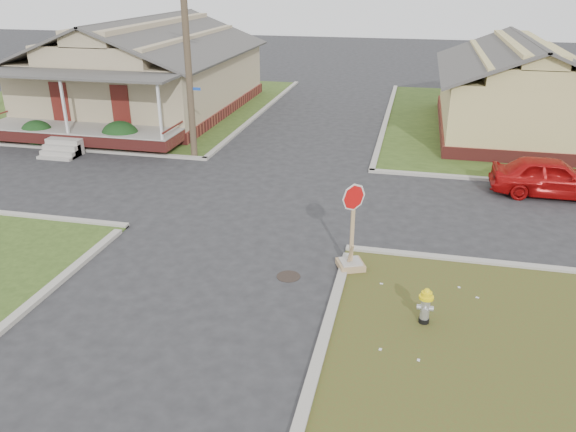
% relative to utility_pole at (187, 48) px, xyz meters
% --- Properties ---
extents(ground, '(120.00, 120.00, 0.00)m').
position_rel_utility_pole_xyz_m(ground, '(4.20, -8.90, -4.66)').
color(ground, '#252527').
rests_on(ground, ground).
extents(verge_far_left, '(19.00, 19.00, 0.05)m').
position_rel_utility_pole_xyz_m(verge_far_left, '(-8.80, 9.10, -4.64)').
color(verge_far_left, '#32491A').
rests_on(verge_far_left, ground).
extents(curbs, '(80.00, 40.00, 0.12)m').
position_rel_utility_pole_xyz_m(curbs, '(4.20, -3.90, -4.66)').
color(curbs, '#A29D92').
rests_on(curbs, ground).
extents(manhole, '(0.64, 0.64, 0.01)m').
position_rel_utility_pole_xyz_m(manhole, '(6.40, -9.40, -4.66)').
color(manhole, black).
rests_on(manhole, ground).
extents(corner_house, '(10.10, 15.50, 5.30)m').
position_rel_utility_pole_xyz_m(corner_house, '(-5.80, 7.78, -2.38)').
color(corner_house, maroon).
rests_on(corner_house, ground).
extents(side_house_yellow, '(7.60, 11.60, 4.70)m').
position_rel_utility_pole_xyz_m(side_house_yellow, '(14.20, 7.60, -2.47)').
color(side_house_yellow, maroon).
rests_on(side_house_yellow, ground).
extents(utility_pole, '(1.80, 0.28, 9.00)m').
position_rel_utility_pole_xyz_m(utility_pole, '(0.00, 0.00, 0.00)').
color(utility_pole, '#493A2A').
rests_on(utility_pole, ground).
extents(fire_hydrant, '(0.33, 0.33, 0.90)m').
position_rel_utility_pole_xyz_m(fire_hydrant, '(9.94, -10.85, -4.12)').
color(fire_hydrant, black).
rests_on(fire_hydrant, ground).
extents(stop_sign, '(0.70, 0.68, 2.46)m').
position_rel_utility_pole_xyz_m(stop_sign, '(7.96, -8.62, -4.08)').
color(stop_sign, '#9E7F55').
rests_on(stop_sign, ground).
extents(red_sedan, '(4.19, 1.71, 1.42)m').
position_rel_utility_pole_xyz_m(red_sedan, '(14.31, -1.46, -3.95)').
color(red_sedan, '#A80C0C').
rests_on(red_sedan, ground).
extents(hedge_left, '(1.48, 1.22, 1.13)m').
position_rel_utility_pole_xyz_m(hedge_left, '(-7.79, 0.07, -4.05)').
color(hedge_left, black).
rests_on(hedge_left, verge_far_left).
extents(hedge_right, '(1.59, 1.30, 1.22)m').
position_rel_utility_pole_xyz_m(hedge_right, '(-3.66, 0.30, -4.00)').
color(hedge_right, black).
rests_on(hedge_right, verge_far_left).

